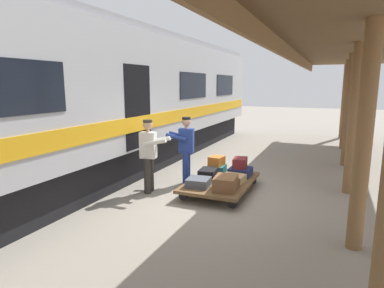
{
  "coord_description": "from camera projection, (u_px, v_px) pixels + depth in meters",
  "views": [
    {
      "loc": [
        -2.07,
        6.71,
        2.5
      ],
      "look_at": [
        0.84,
        0.01,
        1.15
      ],
      "focal_mm": 30.41,
      "sensor_mm": 36.0,
      "label": 1
    }
  ],
  "objects": [
    {
      "name": "suitcase_orange_carryall",
      "position": [
        217.0,
        161.0,
        8.2
      ],
      "size": [
        0.37,
        0.42,
        0.23
      ],
      "primitive_type": "cube",
      "rotation": [
        0.0,
        0.0,
        -0.14
      ],
      "color": "#CC6B23",
      "rests_on": "suitcase_teal_softside"
    },
    {
      "name": "suitcase_slate_roller",
      "position": [
        198.0,
        182.0,
        7.17
      ],
      "size": [
        0.54,
        0.53,
        0.18
      ],
      "primitive_type": "cube",
      "rotation": [
        0.0,
        0.0,
        0.11
      ],
      "color": "#4C515B",
      "rests_on": "luggage_cart"
    },
    {
      "name": "ground_plane",
      "position": [
        226.0,
        197.0,
        7.31
      ],
      "size": [
        60.0,
        60.0,
        0.0
      ],
      "primitive_type": "plane",
      "color": "gray"
    },
    {
      "name": "suitcase_black_hardshell",
      "position": [
        208.0,
        174.0,
        7.71
      ],
      "size": [
        0.43,
        0.54,
        0.24
      ],
      "primitive_type": "cube",
      "rotation": [
        0.0,
        0.0,
        0.1
      ],
      "color": "black",
      "rests_on": "luggage_cart"
    },
    {
      "name": "train_car",
      "position": [
        89.0,
        101.0,
        8.41
      ],
      "size": [
        3.02,
        19.49,
        4.0
      ],
      "color": "#B7BABF",
      "rests_on": "ground_plane"
    },
    {
      "name": "suitcase_brown_leather",
      "position": [
        226.0,
        183.0,
        6.92
      ],
      "size": [
        0.52,
        0.65,
        0.3
      ],
      "primitive_type": "cube",
      "rotation": [
        0.0,
        0.0,
        0.12
      ],
      "color": "brown",
      "rests_on": "luggage_cart"
    },
    {
      "name": "suitcase_teal_softside",
      "position": [
        217.0,
        169.0,
        8.26
      ],
      "size": [
        0.47,
        0.48,
        0.2
      ],
      "primitive_type": "cube",
      "rotation": [
        0.0,
        0.0,
        0.07
      ],
      "color": "#1E666B",
      "rests_on": "luggage_cart"
    },
    {
      "name": "platform_canopy",
      "position": [
        362.0,
        41.0,
        5.76
      ],
      "size": [
        3.2,
        20.75,
        3.56
      ],
      "color": "brown",
      "rests_on": "ground_plane"
    },
    {
      "name": "suitcase_maroon_trunk",
      "position": [
        240.0,
        163.0,
        8.0
      ],
      "size": [
        0.36,
        0.5,
        0.24
      ],
      "primitive_type": "cube",
      "rotation": [
        0.0,
        0.0,
        0.12
      ],
      "color": "maroon",
      "rests_on": "suitcase_navy_fabric"
    },
    {
      "name": "porter_in_overalls",
      "position": [
        186.0,
        148.0,
        8.09
      ],
      "size": [
        0.72,
        0.53,
        1.7
      ],
      "color": "navy",
      "rests_on": "ground_plane"
    },
    {
      "name": "suitcase_navy_fabric",
      "position": [
        240.0,
        172.0,
        8.02
      ],
      "size": [
        0.52,
        0.53,
        0.2
      ],
      "primitive_type": "cube",
      "rotation": [
        0.0,
        0.0,
        -0.01
      ],
      "color": "navy",
      "rests_on": "luggage_cart"
    },
    {
      "name": "porter_by_door",
      "position": [
        149.0,
        154.0,
        7.47
      ],
      "size": [
        0.71,
        0.51,
        1.7
      ],
      "color": "#332D28",
      "rests_on": "ground_plane"
    },
    {
      "name": "suitcase_tan_vintage",
      "position": [
        233.0,
        179.0,
        7.48
      ],
      "size": [
        0.53,
        0.48,
        0.17
      ],
      "primitive_type": "cube",
      "rotation": [
        0.0,
        0.0,
        -0.08
      ],
      "color": "tan",
      "rests_on": "luggage_cart"
    },
    {
      "name": "luggage_cart",
      "position": [
        221.0,
        182.0,
        7.62
      ],
      "size": [
        1.39,
        2.2,
        0.27
      ],
      "color": "brown",
      "rests_on": "ground_plane"
    }
  ]
}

